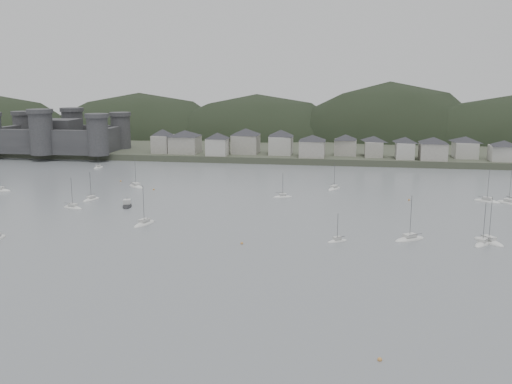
# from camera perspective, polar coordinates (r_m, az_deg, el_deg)

# --- Properties ---
(ground) EXTENTS (900.00, 900.00, 0.00)m
(ground) POSITION_cam_1_polar(r_m,az_deg,el_deg) (102.41, -7.02, -11.53)
(ground) COLOR slate
(ground) RESTS_ON ground
(far_shore_land) EXTENTS (900.00, 250.00, 3.00)m
(far_shore_land) POSITION_cam_1_polar(r_m,az_deg,el_deg) (388.20, 5.34, 5.67)
(far_shore_land) COLOR #383D2D
(far_shore_land) RESTS_ON ground
(forested_ridge) EXTENTS (851.55, 103.94, 102.57)m
(forested_ridge) POSITION_cam_1_polar(r_m,az_deg,el_deg) (364.04, 5.77, 3.26)
(forested_ridge) COLOR black
(forested_ridge) RESTS_ON ground
(castle) EXTENTS (66.00, 43.00, 20.00)m
(castle) POSITION_cam_1_polar(r_m,az_deg,el_deg) (309.08, -19.21, 5.41)
(castle) COLOR #363638
(castle) RESTS_ON far_shore_land
(waterfront_town) EXTENTS (451.48, 28.46, 12.92)m
(waterfront_town) POSITION_cam_1_polar(r_m,az_deg,el_deg) (276.41, 14.21, 4.58)
(waterfront_town) COLOR gray
(waterfront_town) RESTS_ON far_shore_land
(sailboat_lead) EXTENTS (6.85, 4.22, 8.97)m
(sailboat_lead) POSITION_cam_1_polar(r_m,az_deg,el_deg) (192.59, 2.69, -0.48)
(sailboat_lead) COLOR silver
(sailboat_lead) RESTS_ON ground
(moored_fleet) EXTENTS (239.79, 168.95, 12.39)m
(moored_fleet) POSITION_cam_1_polar(r_m,az_deg,el_deg) (167.23, -7.44, -2.40)
(moored_fleet) COLOR silver
(moored_fleet) RESTS_ON ground
(motor_launch_far) EXTENTS (4.80, 8.20, 3.85)m
(motor_launch_far) POSITION_cam_1_polar(r_m,az_deg,el_deg) (183.23, -12.78, -1.34)
(motor_launch_far) COLOR black
(motor_launch_far) RESTS_ON ground
(mooring_buoys) EXTENTS (177.35, 130.51, 0.70)m
(mooring_buoys) POSITION_cam_1_polar(r_m,az_deg,el_deg) (161.49, -0.65, -2.81)
(mooring_buoys) COLOR #C68742
(mooring_buoys) RESTS_ON ground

